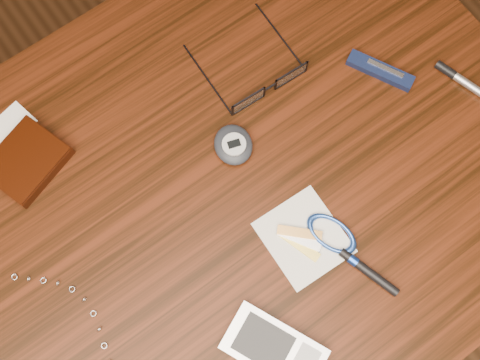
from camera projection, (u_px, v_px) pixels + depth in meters
The scene contains 10 objects.
ground at pixel (219, 281), 1.53m from camera, with size 3.80×3.80×0.00m, color #472814.
desk at pixel (205, 227), 0.91m from camera, with size 1.00×0.70×0.75m.
wallet_and_card at pixel (26, 160), 0.82m from camera, with size 0.12×0.15×0.02m.
eyeglasses at pixel (267, 84), 0.85m from camera, with size 0.14×0.14×0.03m.
pda_phone at pixel (274, 349), 0.75m from camera, with size 0.11×0.14×0.02m.
pedometer at pixel (233, 145), 0.82m from camera, with size 0.07×0.07×0.02m.
notepad_keys at pixel (318, 236), 0.79m from camera, with size 0.12×0.11×0.01m.
pocket_knife at pixel (380, 71), 0.86m from camera, with size 0.06×0.10×0.01m.
silver_pen at pixel (473, 88), 0.85m from camera, with size 0.05×0.14×0.01m.
black_blue_pen at pixel (367, 271), 0.78m from camera, with size 0.04×0.09×0.01m.
Camera 1 is at (-0.07, -0.19, 1.54)m, focal length 45.00 mm.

